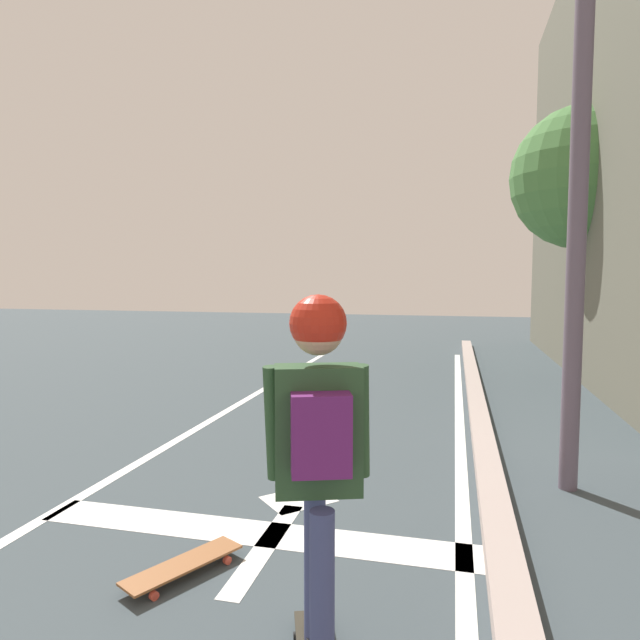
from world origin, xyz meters
TOP-DOWN VIEW (x-y plane):
  - lane_line_center at (-0.31, 6.00)m, footprint 0.12×20.00m
  - lane_line_curbside at (2.94, 6.00)m, footprint 0.12×20.00m
  - stop_bar at (1.39, 5.88)m, footprint 3.40×0.40m
  - lane_arrow_stem at (1.56, 5.71)m, footprint 0.16×1.40m
  - lane_arrow_head at (1.56, 6.56)m, footprint 0.71×0.71m
  - curb_strip at (3.19, 6.00)m, footprint 0.24×24.00m
  - skater at (2.25, 4.51)m, footprint 0.46×0.63m
  - spare_skateboard at (1.18, 5.21)m, footprint 0.57×0.82m
  - traffic_signal_mast at (2.65, 7.38)m, footprint 5.57×0.34m
  - roadside_tree at (5.14, 13.37)m, footprint 2.66×2.66m

SIDE VIEW (x-z plane):
  - lane_line_center at x=-0.31m, z-range 0.00..0.01m
  - lane_line_curbside at x=2.94m, z-range 0.00..0.01m
  - stop_bar at x=1.39m, z-range 0.00..0.01m
  - lane_arrow_stem at x=1.56m, z-range 0.00..0.01m
  - lane_arrow_head at x=1.56m, z-range 0.00..0.01m
  - spare_skateboard at x=1.18m, z-range 0.03..0.11m
  - curb_strip at x=3.19m, z-range 0.00..0.14m
  - skater at x=2.25m, z-range 0.33..2.10m
  - roadside_tree at x=5.14m, z-range 1.20..6.31m
  - traffic_signal_mast at x=2.65m, z-range 1.17..7.10m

